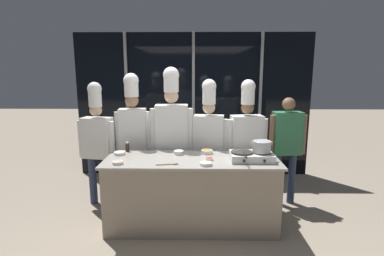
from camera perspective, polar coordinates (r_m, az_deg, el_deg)
The scene contains 20 objects.
ground_plane at distance 4.18m, azimuth -0.06°, elevation -17.86°, with size 24.00×24.00×0.00m, color gray.
window_wall_back at distance 5.71m, azimuth 0.27°, elevation 4.25°, with size 4.42×0.09×2.70m.
demo_counter at distance 3.98m, azimuth -0.06°, elevation -12.11°, with size 2.21×0.79×0.91m.
portable_stove at distance 3.82m, azimuth 11.28°, elevation -5.32°, with size 0.53×0.37×0.11m.
frying_pan at distance 3.78m, azimuth 9.52°, elevation -4.31°, with size 0.28×0.48×0.04m.
stock_pot at distance 3.81m, azimuth 13.14°, elevation -3.41°, with size 0.25×0.23×0.14m.
squeeze_bottle_soy at distance 4.24m, azimuth -12.21°, elevation -3.42°, with size 0.05×0.05×0.16m.
prep_bowl_noodles at distance 4.02m, azimuth -2.56°, elevation -4.63°, with size 0.13×0.13×0.05m.
prep_bowl_chicken at distance 3.57m, azimuth 2.68°, elevation -6.78°, with size 0.15×0.15×0.04m.
prep_bowl_rice at distance 4.12m, azimuth -13.64°, elevation -4.64°, with size 0.15×0.15×0.04m.
prep_bowl_carrots at distance 4.06m, azimuth 2.87°, elevation -4.49°, with size 0.15×0.15×0.05m.
prep_bowl_shrimp at distance 3.72m, azimuth -13.95°, elevation -6.36°, with size 0.13×0.13×0.04m.
prep_bowl_bell_pepper at distance 3.76m, azimuth 3.32°, elevation -5.90°, with size 0.10×0.10×0.03m.
serving_spoon_slotted at distance 3.61m, azimuth -3.88°, elevation -6.85°, with size 0.27×0.08×0.02m.
chef_head at distance 4.62m, azimuth -17.58°, elevation -1.72°, with size 0.56×0.29×1.85m.
chef_sous at distance 4.51m, azimuth -11.21°, elevation 0.03°, with size 0.51×0.22×1.98m.
chef_line at distance 4.35m, azimuth -3.88°, elevation 0.01°, with size 0.61×0.26×2.06m.
chef_pastry at distance 4.40m, azimuth 3.18°, elevation -1.45°, with size 0.57×0.28×1.90m.
chef_apprentice at distance 4.45m, azimuth 10.35°, elevation -1.63°, with size 0.60×0.30×1.89m.
person_guest at distance 4.66m, azimuth 17.57°, elevation -2.33°, with size 0.55×0.25×1.63m.
Camera 1 is at (0.06, -3.67, 2.02)m, focal length 28.00 mm.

